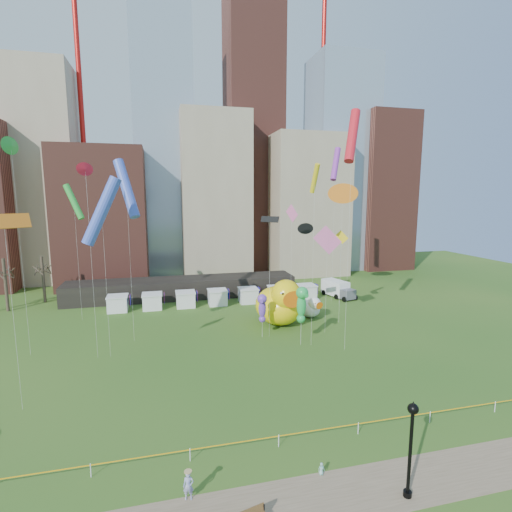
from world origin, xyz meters
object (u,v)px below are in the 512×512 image
object	(u,v)px
woman	(188,486)
toddler	(321,469)
seahorse_green	(302,302)
lamppost	(411,439)
seahorse_purple	(262,306)
box_truck	(337,289)
big_duck	(280,303)
small_duck	(310,307)

from	to	relation	value
woman	toddler	world-z (taller)	woman
seahorse_green	toddler	size ratio (longest dim) A/B	8.80
lamppost	seahorse_purple	bearing A→B (deg)	93.44
seahorse_green	lamppost	bearing A→B (deg)	-102.10
lamppost	toddler	world-z (taller)	lamppost
seahorse_purple	box_truck	bearing A→B (deg)	61.88
big_duck	lamppost	distance (m)	30.32
toddler	small_duck	bearing A→B (deg)	78.24
box_truck	seahorse_green	bearing A→B (deg)	-140.75
seahorse_green	lamppost	distance (m)	23.09
big_duck	seahorse_purple	world-z (taller)	big_duck
big_duck	box_truck	xyz separation A→B (m)	(13.87, 11.59, -1.59)
lamppost	woman	distance (m)	12.77
box_truck	toddler	world-z (taller)	box_truck
woman	toddler	xyz separation A→B (m)	(8.08, 0.00, -0.44)
toddler	seahorse_purple	bearing A→B (deg)	92.73
small_duck	box_truck	bearing A→B (deg)	25.19
small_duck	lamppost	world-z (taller)	lamppost
small_duck	woman	bearing A→B (deg)	-144.88
seahorse_green	seahorse_purple	size ratio (longest dim) A/B	1.28
seahorse_green	toddler	bearing A→B (deg)	-113.93
big_duck	box_truck	world-z (taller)	big_duck
seahorse_green	box_truck	size ratio (longest dim) A/B	1.01
big_duck	seahorse_green	size ratio (longest dim) A/B	1.28
seahorse_purple	woman	size ratio (longest dim) A/B	3.25
seahorse_purple	seahorse_green	bearing A→B (deg)	-23.09
toddler	box_truck	bearing A→B (deg)	71.82
big_duck	small_duck	world-z (taller)	big_duck
small_duck	box_truck	world-z (taller)	small_duck
seahorse_green	seahorse_purple	xyz separation A→B (m)	(-3.70, 3.48, -1.21)
toddler	woman	bearing A→B (deg)	-171.25
big_duck	seahorse_purple	distance (m)	5.26
lamppost	toddler	distance (m)	5.87
box_truck	toddler	distance (m)	43.81
lamppost	small_duck	bearing A→B (deg)	77.82
small_duck	seahorse_green	world-z (taller)	seahorse_green
lamppost	woman	world-z (taller)	lamppost
lamppost	box_truck	world-z (taller)	lamppost
seahorse_purple	lamppost	distance (m)	26.47
big_duck	lamppost	xyz separation A→B (m)	(-1.88, -30.26, 0.59)
box_truck	woman	size ratio (longest dim) A/B	4.10
big_duck	seahorse_green	xyz separation A→B (m)	(0.23, -7.32, 2.16)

